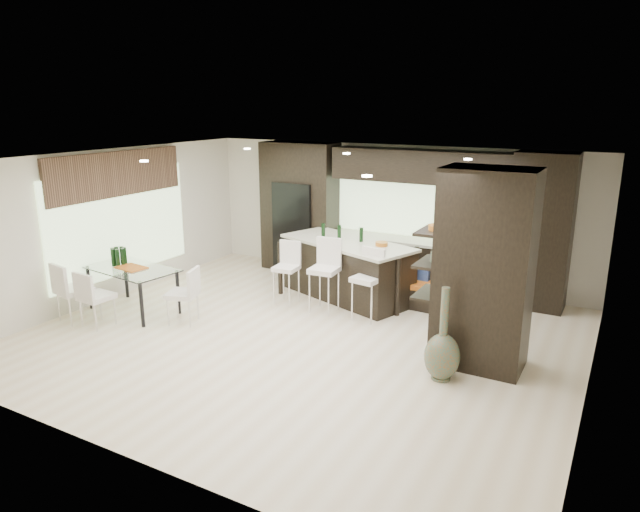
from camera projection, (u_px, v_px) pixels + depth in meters
The scene contains 22 objects.
ground at pixel (301, 337), 8.78m from camera, with size 8.00×8.00×0.00m, color beige.
back_wall at pixel (390, 213), 11.38m from camera, with size 8.00×0.02×2.70m, color silver.
left_wall at pixel (110, 225), 10.29m from camera, with size 0.02×7.00×2.70m, color silver.
right_wall at pixel (599, 295), 6.56m from camera, with size 0.02×7.00×2.70m, color silver.
ceiling at pixel (300, 160), 8.07m from camera, with size 8.00×7.00×0.02m, color white.
window_left at pixel (121, 223), 10.44m from camera, with size 0.04×3.20×1.90m, color #B2D199.
window_back at pixel (419, 206), 11.01m from camera, with size 3.40×0.04×1.20m, color #B2D199.
stone_accent at pixel (117, 174), 10.19m from camera, with size 0.08×3.00×0.80m, color brown.
ceiling_spots at pixel (308, 160), 8.28m from camera, with size 4.00×3.00×0.02m, color white.
back_cabinetry at pixel (408, 218), 10.87m from camera, with size 6.80×0.68×2.70m, color black.
refrigerator at pixel (299, 226), 12.05m from camera, with size 0.90×0.68×1.90m, color black.
partition_column at pixel (484, 270), 7.55m from camera, with size 1.20×0.80×2.70m, color black.
kitchen_island at pixel (347, 269), 10.45m from camera, with size 2.55×1.09×1.06m, color black.
stool_left at pixel (286, 279), 10.12m from camera, with size 0.40×0.40×0.91m, color white.
stool_mid at pixel (324, 283), 9.72m from camera, with size 0.45×0.45×1.02m, color white.
stool_right at pixel (366, 292), 9.37m from camera, with size 0.43×0.43×0.96m, color white.
bench at pixel (431, 297), 9.88m from camera, with size 1.17×0.45×0.45m, color black.
floor_vase at pixel (443, 334), 7.29m from camera, with size 0.46×0.46×1.26m, color #4A513A, non-canonical shape.
dining_table at pixel (133, 290), 9.77m from camera, with size 1.60×0.90×0.77m, color white.
chair_near at pixel (97, 301), 9.11m from camera, with size 0.46×0.46×0.85m, color white.
chair_far at pixel (75, 294), 9.32m from camera, with size 0.50×0.50×0.92m, color white.
chair_end at pixel (182, 298), 9.24m from camera, with size 0.46×0.46×0.85m, color white.
Camera 1 is at (4.19, -6.99, 3.51)m, focal length 32.00 mm.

